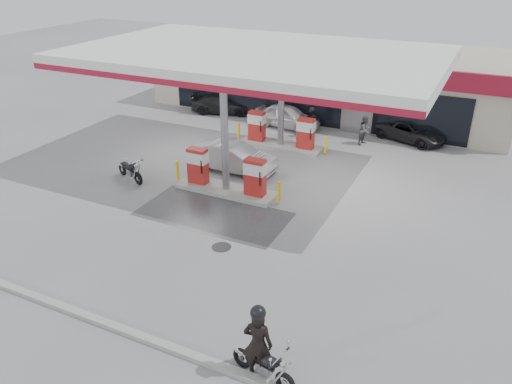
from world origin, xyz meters
The scene contains 17 objects.
ground centered at (0.00, 0.00, 0.00)m, with size 90.00×90.00×0.00m, color gray.
wet_patch centered at (0.50, 0.00, 0.00)m, with size 6.00×3.00×0.00m, color #4C4C4F.
drain_cover centered at (2.00, -2.00, 0.00)m, with size 0.70×0.70×0.01m, color #38383A.
kerb centered at (0.00, -7.00, 0.07)m, with size 28.00×0.25×0.15m, color gray.
store_building centered at (0.01, 15.94, 2.01)m, with size 22.00×8.22×4.00m.
canopy centered at (0.00, 5.00, 5.27)m, with size 16.00×10.02×5.51m.
pump_island_near centered at (0.00, 2.00, 0.71)m, with size 5.14×1.30×1.78m.
pump_island_far centered at (0.00, 8.00, 0.71)m, with size 5.14×1.30×1.78m.
main_motorcycle centered at (5.91, -6.80, 0.43)m, with size 1.87×0.78×0.97m.
biker_main centered at (5.72, -6.77, 1.01)m, with size 0.74×0.48×2.03m, color black.
parked_motorcycle centered at (-4.52, 1.19, 0.46)m, with size 1.92×1.07×1.03m.
sedan_white centered at (-0.95, 11.20, 0.67)m, with size 1.58×3.92×1.34m, color silver.
attendant centered at (3.89, 10.39, 0.79)m, with size 0.77×0.60×1.58m, color #4F4F53.
hatchback_silver centered at (-0.82, 4.20, 0.68)m, with size 1.45×4.15×1.37m, color #9FA2A6.
parked_car_left centered at (-5.72, 12.00, 0.58)m, with size 1.64×4.02×1.17m, color black.
parked_car_right centered at (6.04, 12.00, 0.54)m, with size 1.79×3.88×1.08m, color black.
biker_walking centered at (0.90, 10.20, 0.81)m, with size 0.95×0.40×1.63m, color black.
Camera 1 is at (9.65, -15.04, 9.65)m, focal length 35.00 mm.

